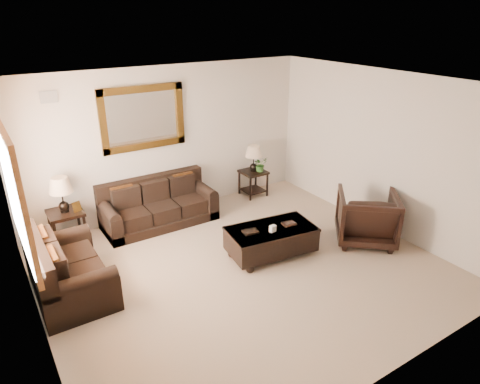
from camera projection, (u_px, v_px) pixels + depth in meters
room at (244, 185)px, 5.84m from camera, size 5.51×5.01×2.71m
window at (15, 192)px, 5.12m from camera, size 0.07×1.96×1.66m
mirror at (143, 118)px, 7.32m from camera, size 1.50×0.06×1.10m
air_vent at (49, 97)px, 6.42m from camera, size 0.25×0.02×0.18m
sofa at (158, 208)px, 7.66m from camera, size 1.98×0.86×0.81m
loveseat at (66, 273)px, 5.72m from camera, size 0.92×1.55×0.87m
end_table_left at (63, 201)px, 6.78m from camera, size 0.53×0.53×1.17m
end_table_right at (253, 163)px, 8.65m from camera, size 0.48×0.48×1.07m
coffee_table at (271, 238)px, 6.66m from camera, size 1.44×0.91×0.57m
armchair at (367, 215)px, 6.98m from camera, size 1.26×1.25×0.95m
potted_plant at (260, 166)px, 8.65m from camera, size 0.28×0.31×0.24m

